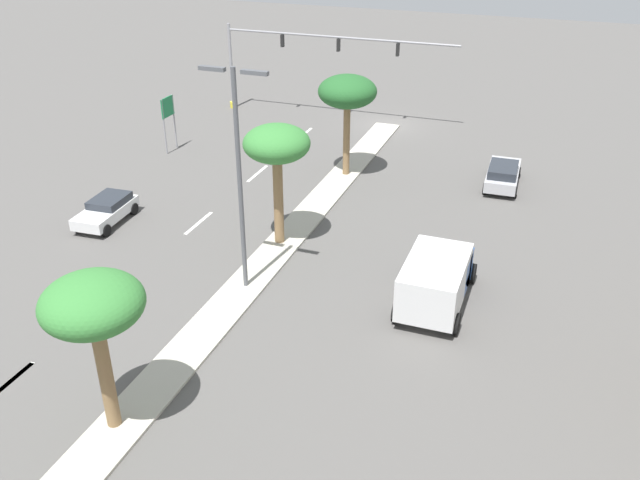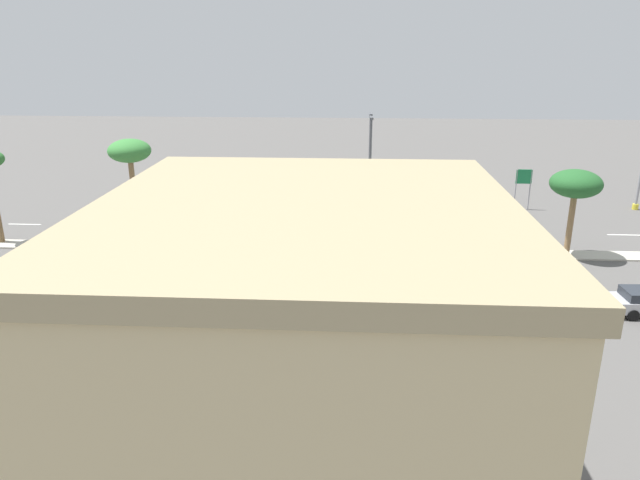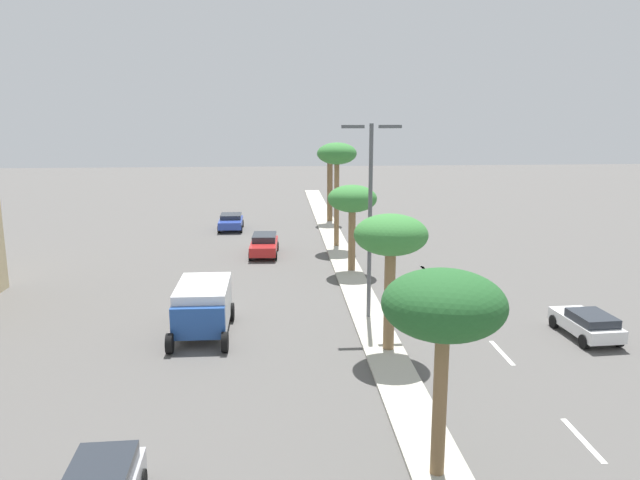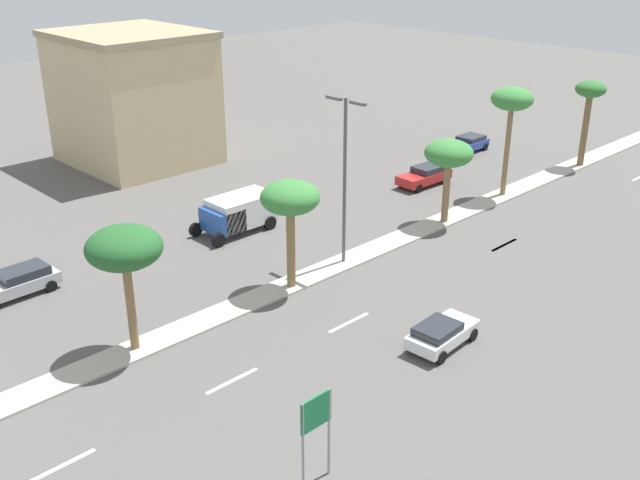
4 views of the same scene
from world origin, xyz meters
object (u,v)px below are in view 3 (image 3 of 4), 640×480
object	(u,v)px
palm_tree_far	(352,201)
sedan_red_outboard	(264,244)
palm_tree_near	(391,238)
box_truck	(203,307)
palm_tree_left	(330,160)
street_lamp_rear	(370,206)
sedan_blue_center	(231,221)
palm_tree_trailing	(444,308)
palm_tree_right	(337,157)
sedan_white_far	(587,323)

from	to	relation	value
palm_tree_far	sedan_red_outboard	bearing A→B (deg)	138.02
palm_tree_near	box_truck	xyz separation A→B (m)	(-8.39, 2.81, -3.79)
palm_tree_left	street_lamp_rear	world-z (taller)	street_lamp_rear
sedan_blue_center	palm_tree_trailing	bearing A→B (deg)	-77.50
palm_tree_left	box_truck	world-z (taller)	palm_tree_left
palm_tree_right	sedan_red_outboard	bearing A→B (deg)	-158.26
palm_tree_right	street_lamp_rear	bearing A→B (deg)	-90.01
palm_tree_right	street_lamp_rear	distance (m)	16.80
palm_tree_near	street_lamp_rear	xyz separation A→B (m)	(-0.24, 4.35, 0.71)
street_lamp_rear	sedan_blue_center	bearing A→B (deg)	109.35
palm_tree_far	street_lamp_rear	xyz separation A→B (m)	(-0.28, -9.36, 1.10)
palm_tree_trailing	sedan_white_far	bearing A→B (deg)	47.08
street_lamp_rear	sedan_blue_center	world-z (taller)	street_lamp_rear
palm_tree_left	box_truck	bearing A→B (deg)	-106.45
sedan_blue_center	palm_tree_left	bearing A→B (deg)	18.97
palm_tree_trailing	palm_tree_right	world-z (taller)	palm_tree_right
sedan_red_outboard	box_truck	distance (m)	16.33
palm_tree_near	palm_tree_left	xyz separation A→B (m)	(0.19, 31.86, 0.71)
street_lamp_rear	sedan_red_outboard	xyz separation A→B (m)	(-5.51, 14.56, -5.03)
palm_tree_near	box_truck	bearing A→B (deg)	161.50
street_lamp_rear	palm_tree_right	bearing A→B (deg)	89.99
palm_tree_right	sedan_blue_center	size ratio (longest dim) A/B	1.99
palm_tree_right	palm_tree_left	world-z (taller)	palm_tree_right
street_lamp_rear	sedan_white_far	size ratio (longest dim) A/B	2.44
palm_tree_near	sedan_white_far	distance (m)	10.53
street_lamp_rear	sedan_white_far	distance (m)	11.53
palm_tree_near	box_truck	distance (m)	9.63
street_lamp_rear	box_truck	world-z (taller)	street_lamp_rear
sedan_blue_center	street_lamp_rear	bearing A→B (deg)	-70.65
box_truck	street_lamp_rear	bearing A→B (deg)	10.73
palm_tree_trailing	palm_tree_far	world-z (taller)	palm_tree_trailing
palm_tree_near	street_lamp_rear	distance (m)	4.42
box_truck	sedan_blue_center	bearing A→B (deg)	90.93
sedan_white_far	box_truck	bearing A→B (deg)	174.04
palm_tree_far	palm_tree_left	bearing A→B (deg)	89.52
palm_tree_trailing	sedan_blue_center	bearing A→B (deg)	102.50
palm_tree_near	palm_tree_right	distance (m)	21.19
street_lamp_rear	sedan_red_outboard	world-z (taller)	street_lamp_rear
sedan_blue_center	sedan_white_far	bearing A→B (deg)	-56.63
street_lamp_rear	sedan_red_outboard	size ratio (longest dim) A/B	2.12
palm_tree_trailing	street_lamp_rear	xyz separation A→B (m)	(0.06, 13.98, 0.64)
sedan_red_outboard	box_truck	xyz separation A→B (m)	(-2.65, -16.11, 0.53)
palm_tree_left	sedan_white_far	bearing A→B (deg)	-73.20
palm_tree_trailing	palm_tree_near	xyz separation A→B (m)	(0.30, 9.63, -0.06)
palm_tree_trailing	box_truck	xyz separation A→B (m)	(-8.09, 12.43, -3.86)
palm_tree_left	street_lamp_rear	distance (m)	27.51
palm_tree_left	box_truck	xyz separation A→B (m)	(-8.58, -29.05, -4.50)
street_lamp_rear	sedan_red_outboard	bearing A→B (deg)	110.71
palm_tree_left	street_lamp_rear	xyz separation A→B (m)	(-0.43, -27.51, 0.00)
street_lamp_rear	box_truck	xyz separation A→B (m)	(-8.15, -1.55, -4.50)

